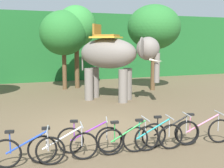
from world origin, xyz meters
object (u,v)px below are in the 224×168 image
object	(u,v)px
bike_blue	(28,151)
bike_white	(63,146)
bike_teal	(153,137)
tree_center	(64,33)
bike_black	(171,133)
tree_far_right	(76,27)
tree_center_right	(154,27)
bike_green	(129,139)
bike_pink	(203,131)
elephant	(115,56)
bike_purple	(89,139)

from	to	relation	value
bike_blue	bike_white	world-z (taller)	same
bike_teal	tree_center	bearing A→B (deg)	91.75
bike_black	bike_white	bearing A→B (deg)	179.39
tree_far_right	bike_black	world-z (taller)	tree_far_right
tree_center_right	bike_black	bearing A→B (deg)	-115.22
tree_center_right	bike_green	world-z (taller)	tree_center_right
tree_center_right	bike_blue	world-z (taller)	tree_center_right
tree_far_right	bike_teal	bearing A→B (deg)	-92.69
bike_teal	bike_pink	world-z (taller)	same
bike_white	bike_teal	bearing A→B (deg)	-3.12
bike_white	bike_black	bearing A→B (deg)	-0.61
bike_white	tree_far_right	bearing A→B (deg)	75.11
elephant	bike_black	xyz separation A→B (m)	(-0.79, -6.54, -1.82)
bike_blue	bike_green	size ratio (longest dim) A/B	0.99
elephant	bike_teal	distance (m)	7.02
tree_center_right	bike_white	size ratio (longest dim) A/B	3.00
tree_far_right	tree_center_right	bearing A→B (deg)	-29.51
bike_blue	bike_teal	xyz separation A→B (m)	(3.21, -0.12, 0.00)
elephant	bike_white	size ratio (longest dim) A/B	2.25
tree_center	bike_black	xyz separation A→B (m)	(0.94, -10.72, -3.05)
elephant	bike_green	bearing A→B (deg)	-107.49
tree_center	bike_purple	bearing A→B (deg)	-97.23
bike_green	bike_black	world-z (taller)	same
elephant	bike_blue	world-z (taller)	elephant
elephant	bike_pink	xyz separation A→B (m)	(0.21, -6.65, -1.82)
tree_center	tree_far_right	bearing A→B (deg)	18.06
bike_blue	bike_pink	size ratio (longest dim) A/B	1.01
bike_teal	bike_pink	bearing A→B (deg)	-0.33
bike_black	bike_purple	bearing A→B (deg)	171.59
bike_green	bike_white	bearing A→B (deg)	177.75
bike_white	bike_teal	xyz separation A→B (m)	(2.39, -0.13, 0.00)
bike_teal	bike_blue	bearing A→B (deg)	177.89
bike_green	bike_black	size ratio (longest dim) A/B	1.01
bike_black	bike_pink	size ratio (longest dim) A/B	1.01
tree_center	bike_blue	xyz separation A→B (m)	(-2.88, -10.70, -3.05)
bike_white	bike_purple	distance (m)	0.80
bike_blue	bike_green	bearing A→B (deg)	-1.26
bike_green	bike_blue	bearing A→B (deg)	178.74
bike_white	bike_green	size ratio (longest dim) A/B	1.00
elephant	bike_blue	size ratio (longest dim) A/B	2.27
tree_far_right	bike_green	bearing A→B (deg)	-96.20
bike_purple	bike_green	size ratio (longest dim) A/B	0.97
bike_teal	bike_white	bearing A→B (deg)	176.88
bike_purple	bike_black	size ratio (longest dim) A/B	0.97
bike_purple	bike_teal	distance (m)	1.70
tree_far_right	bike_teal	distance (m)	11.64
bike_white	bike_pink	world-z (taller)	same
bike_blue	bike_black	size ratio (longest dim) A/B	1.00
tree_center	bike_green	xyz separation A→B (m)	(-0.35, -10.76, -3.05)
bike_teal	tree_far_right	bearing A→B (deg)	87.31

